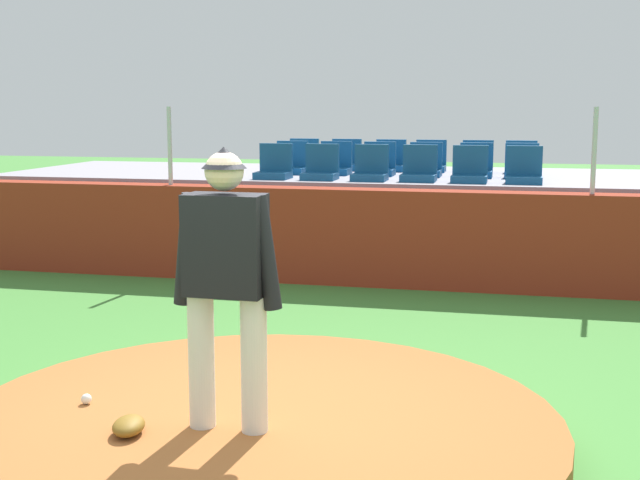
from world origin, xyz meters
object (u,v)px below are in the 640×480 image
(stadium_chair_4, at_px, (470,171))
(stadium_chair_8, at_px, (379,165))
(stadium_chair_14, at_px, (390,161))
(baseball, at_px, (86,399))
(stadium_chair_15, at_px, (431,162))
(stadium_chair_3, at_px, (419,170))
(stadium_chair_13, at_px, (346,160))
(pitcher, at_px, (226,268))
(stadium_chair_7, at_px, (335,164))
(stadium_chair_11, at_px, (522,167))
(stadium_chair_1, at_px, (321,168))
(stadium_chair_16, at_px, (477,162))
(stadium_chair_12, at_px, (303,160))
(stadium_chair_9, at_px, (425,166))
(stadium_chair_2, at_px, (370,169))
(stadium_chair_0, at_px, (274,168))
(stadium_chair_17, at_px, (521,163))
(fielding_glove, at_px, (129,426))
(stadium_chair_6, at_px, (291,164))
(stadium_chair_5, at_px, (524,172))
(stadium_chair_10, at_px, (476,166))

(stadium_chair_4, height_order, stadium_chair_8, same)
(stadium_chair_14, bearing_deg, baseball, 83.88)
(stadium_chair_8, bearing_deg, stadium_chair_15, -127.58)
(baseball, xyz_separation_m, stadium_chair_3, (1.56, 6.63, 1.14))
(stadium_chair_3, distance_m, stadium_chair_13, 2.28)
(pitcher, relative_size, stadium_chair_14, 3.62)
(stadium_chair_4, bearing_deg, stadium_chair_7, -23.65)
(baseball, relative_size, stadium_chair_11, 0.15)
(stadium_chair_1, distance_m, stadium_chair_15, 2.28)
(pitcher, bearing_deg, stadium_chair_16, 83.86)
(pitcher, relative_size, stadium_chair_3, 3.62)
(stadium_chair_1, bearing_deg, baseball, 88.55)
(pitcher, xyz_separation_m, stadium_chair_8, (-0.26, 7.71, 0.12))
(stadium_chair_8, height_order, stadium_chair_12, same)
(stadium_chair_12, bearing_deg, stadium_chair_15, 179.38)
(baseball, distance_m, stadium_chair_9, 7.72)
(pitcher, xyz_separation_m, stadium_chair_3, (0.45, 6.84, 0.12))
(stadium_chair_2, distance_m, stadium_chair_9, 1.12)
(stadium_chair_0, xyz_separation_m, stadium_chair_17, (3.47, 1.84, 0.00))
(fielding_glove, height_order, stadium_chair_16, stadium_chair_16)
(stadium_chair_1, bearing_deg, stadium_chair_14, -112.12)
(stadium_chair_9, bearing_deg, stadium_chair_8, -2.46)
(stadium_chair_1, relative_size, stadium_chair_17, 1.00)
(stadium_chair_15, bearing_deg, stadium_chair_0, 41.34)
(stadium_chair_16, height_order, stadium_chair_17, same)
(stadium_chair_6, bearing_deg, stadium_chair_1, 127.12)
(stadium_chair_12, xyz_separation_m, stadium_chair_14, (1.46, -0.04, 0.00))
(stadium_chair_2, distance_m, stadium_chair_12, 2.33)
(stadium_chair_0, bearing_deg, stadium_chair_7, -126.98)
(stadium_chair_8, bearing_deg, stadium_chair_5, 157.48)
(baseball, distance_m, stadium_chair_5, 7.36)
(stadium_chair_3, bearing_deg, stadium_chair_12, -40.26)
(baseball, bearing_deg, pitcher, -10.29)
(fielding_glove, relative_size, stadium_chair_16, 0.60)
(stadium_chair_3, xyz_separation_m, stadium_chair_13, (-1.40, 1.80, 0.00))
(pitcher, relative_size, stadium_chair_11, 3.62)
(stadium_chair_12, xyz_separation_m, stadium_chair_15, (2.10, -0.02, 0.00))
(stadium_chair_1, bearing_deg, stadium_chair_0, 0.06)
(stadium_chair_7, relative_size, stadium_chair_10, 1.00)
(pitcher, relative_size, stadium_chair_15, 3.62)
(stadium_chair_17, bearing_deg, stadium_chair_8, 23.76)
(stadium_chair_2, height_order, stadium_chair_8, same)
(stadium_chair_6, bearing_deg, baseball, 93.94)
(stadium_chair_8, xyz_separation_m, stadium_chair_13, (-0.70, 0.92, 0.00))
(stadium_chair_5, height_order, stadium_chair_7, same)
(stadium_chair_0, distance_m, stadium_chair_14, 2.30)
(stadium_chair_15, bearing_deg, stadium_chair_9, 90.82)
(stadium_chair_6, height_order, stadium_chair_13, same)
(stadium_chair_3, height_order, stadium_chair_5, same)
(stadium_chair_2, height_order, stadium_chair_16, same)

